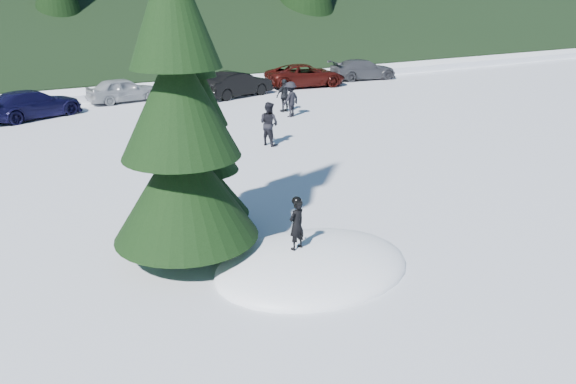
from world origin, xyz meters
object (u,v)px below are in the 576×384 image
adult_0 (269,124)px  adult_1 (285,96)px  adult_2 (290,99)px  car_6 (305,75)px  spruce_short (202,149)px  car_7 (363,69)px  car_3 (33,104)px  spruce_tall (179,115)px  car_5 (237,84)px  car_4 (123,90)px  child_skier (297,225)px

adult_0 → adult_1: bearing=-56.6°
adult_2 → car_6: size_ratio=0.33×
spruce_short → car_7: bearing=44.2°
car_6 → car_3: bearing=103.8°
spruce_tall → adult_0: (6.22, 7.79, -2.47)m
spruce_tall → car_3: bearing=93.7°
adult_2 → car_5: (0.03, 6.12, -0.12)m
car_5 → car_6: size_ratio=0.86×
adult_2 → car_4: size_ratio=0.44×
car_6 → car_7: (4.88, 0.55, -0.02)m
adult_1 → car_7: adult_1 is taller
adult_2 → car_6: 8.85m
spruce_tall → car_3: spruce_tall is taller
car_4 → car_6: bearing=-100.6°
spruce_tall → car_4: spruce_tall is taller
spruce_tall → child_skier: 3.38m
adult_2 → car_3: size_ratio=0.37×
adult_0 → car_7: (13.41, 11.75, -0.18)m
car_4 → adult_1: bearing=-144.1°
spruce_tall → car_6: spruce_tall is taller
car_3 → car_5: car_5 is taller
spruce_short → car_4: size_ratio=1.40×
adult_1 → car_5: bearing=-91.8°
child_skier → spruce_short: bearing=-89.7°
child_skier → car_3: size_ratio=0.25×
car_4 → car_7: car_7 is taller
spruce_tall → car_6: size_ratio=1.73×
adult_2 → car_4: adult_2 is taller
adult_1 → car_7: (9.78, 6.59, -0.14)m
adult_2 → child_skier: bearing=38.7°
adult_0 → car_6: (8.53, 11.20, -0.16)m
adult_0 → car_6: bearing=-58.8°
car_3 → spruce_short: bearing=165.9°
car_4 → car_5: (5.99, -1.58, 0.06)m
spruce_short → car_5: spruce_short is taller
spruce_tall → child_skier: spruce_tall is taller
adult_0 → spruce_tall: bearing=119.9°
car_3 → car_5: bearing=-110.0°
car_7 → spruce_tall: bearing=143.2°
adult_1 → car_7: 11.79m
car_5 → car_7: (10.07, 1.58, -0.04)m
adult_2 → car_4: 9.74m
car_6 → car_5: bearing=110.1°
adult_2 → adult_0: bearing=29.0°
adult_0 → car_7: bearing=-70.2°
adult_0 → car_5: bearing=-39.7°
child_skier → adult_2: bearing=-135.2°
adult_1 → car_5: 5.02m
car_4 → car_5: size_ratio=0.89×
car_7 → car_5: bearing=107.2°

